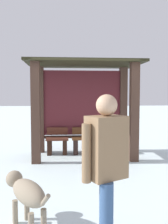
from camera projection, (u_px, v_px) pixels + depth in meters
ground_plane at (84, 156)px, 6.66m from camera, size 60.00×60.00×0.00m
bus_shelter at (83, 95)px, 6.72m from camera, size 2.96×1.70×2.51m
bench_left_inside at (57, 144)px, 6.87m from camera, size 0.62×0.39×0.73m
bench_center_inside at (83, 143)px, 6.93m from camera, size 0.62×0.41×0.73m
bench_right_inside at (108, 142)px, 6.99m from camera, size 0.62×0.34×0.76m
person_walking at (106, 163)px, 2.52m from camera, size 0.55×0.48×1.67m
dog at (26, 192)px, 3.07m from camera, size 0.66×0.88×0.63m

